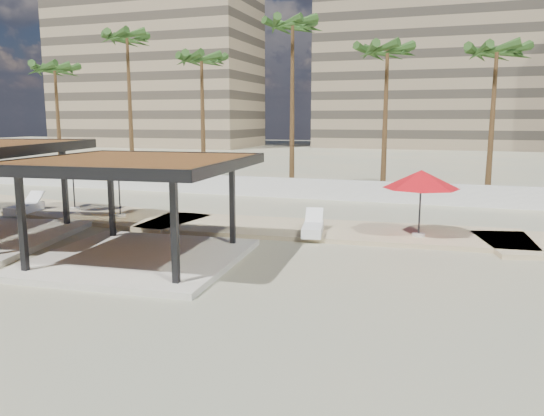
{
  "coord_description": "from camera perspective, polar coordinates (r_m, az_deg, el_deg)",
  "views": [
    {
      "loc": [
        6.9,
        -14.42,
        4.74
      ],
      "look_at": [
        0.57,
        4.28,
        1.4
      ],
      "focal_mm": 35.0,
      "sensor_mm": 36.0,
      "label": 1
    }
  ],
  "objects": [
    {
      "name": "lounger_a",
      "position": [
        28.81,
        -25.0,
        0.03
      ],
      "size": [
        1.22,
        2.51,
        0.91
      ],
      "rotation": [
        0.0,
        0.0,
        1.77
      ],
      "color": "white",
      "rests_on": "promenade"
    },
    {
      "name": "umbrella_a",
      "position": [
        28.43,
        -20.68,
        4.08
      ],
      "size": [
        3.49,
        3.49,
        2.48
      ],
      "rotation": [
        0.0,
        0.0,
        -0.3
      ],
      "color": "beige",
      "rests_on": "promenade"
    },
    {
      "name": "palm_a",
      "position": [
        43.13,
        -22.32,
        13.23
      ],
      "size": [
        3.0,
        3.0,
        9.15
      ],
      "color": "brown",
      "rests_on": "ground"
    },
    {
      "name": "lounger_b",
      "position": [
        21.36,
        4.41,
        -2.18
      ],
      "size": [
        1.14,
        2.4,
        0.87
      ],
      "rotation": [
        0.0,
        0.0,
        1.75
      ],
      "color": "white",
      "rests_on": "promenade"
    },
    {
      "name": "pavilion_central",
      "position": [
        18.07,
        -14.31,
        0.82
      ],
      "size": [
        7.34,
        7.34,
        3.48
      ],
      "rotation": [
        0.0,
        0.0,
        0.07
      ],
      "color": "beige",
      "rests_on": "ground"
    },
    {
      "name": "umbrella_b",
      "position": [
        25.76,
        -16.21,
        3.9
      ],
      "size": [
        3.67,
        3.67,
        2.52
      ],
      "rotation": [
        0.0,
        0.0,
        0.37
      ],
      "color": "beige",
      "rests_on": "promenade"
    },
    {
      "name": "palm_b",
      "position": [
        40.04,
        -15.31,
        16.64
      ],
      "size": [
        3.0,
        3.0,
        11.16
      ],
      "color": "brown",
      "rests_on": "ground"
    },
    {
      "name": "boundary_wall",
      "position": [
        31.47,
        5.86,
        1.99
      ],
      "size": [
        56.0,
        0.3,
        1.2
      ],
      "primitive_type": "cube",
      "color": "silver",
      "rests_on": "ground"
    },
    {
      "name": "building_west",
      "position": [
        96.41,
        -12.38,
        15.66
      ],
      "size": [
        34.0,
        16.0,
        32.4
      ],
      "color": "#937F60",
      "rests_on": "ground"
    },
    {
      "name": "palm_f",
      "position": [
        33.26,
        23.0,
        14.72
      ],
      "size": [
        3.0,
        3.0,
        9.3
      ],
      "color": "brown",
      "rests_on": "ground"
    },
    {
      "name": "palm_e",
      "position": [
        33.25,
        12.31,
        15.66
      ],
      "size": [
        3.0,
        3.0,
        9.55
      ],
      "color": "brown",
      "rests_on": "ground"
    },
    {
      "name": "palm_d",
      "position": [
        35.17,
        2.23,
        18.37
      ],
      "size": [
        3.0,
        3.0,
        11.41
      ],
      "color": "brown",
      "rests_on": "ground"
    },
    {
      "name": "building_mid",
      "position": [
        92.96,
        17.42,
        15.06
      ],
      "size": [
        38.0,
        16.0,
        30.4
      ],
      "color": "#847259",
      "rests_on": "ground"
    },
    {
      "name": "palm_c",
      "position": [
        36.37,
        -7.59,
        15.07
      ],
      "size": [
        3.0,
        3.0,
        9.43
      ],
      "color": "brown",
      "rests_on": "ground"
    },
    {
      "name": "promenade",
      "position": [
        23.11,
        6.06,
        -2.14
      ],
      "size": [
        44.45,
        7.97,
        0.24
      ],
      "color": "#C6B284",
      "rests_on": "ground"
    },
    {
      "name": "umbrella_c",
      "position": [
        21.23,
        15.75,
        2.97
      ],
      "size": [
        3.23,
        3.23,
        2.61
      ],
      "rotation": [
        0.0,
        0.0,
        0.11
      ],
      "color": "beige",
      "rests_on": "promenade"
    },
    {
      "name": "ground",
      "position": [
        16.68,
        -6.65,
        -6.98
      ],
      "size": [
        200.0,
        200.0,
        0.0
      ],
      "primitive_type": "plane",
      "color": "tan",
      "rests_on": "ground"
    }
  ]
}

